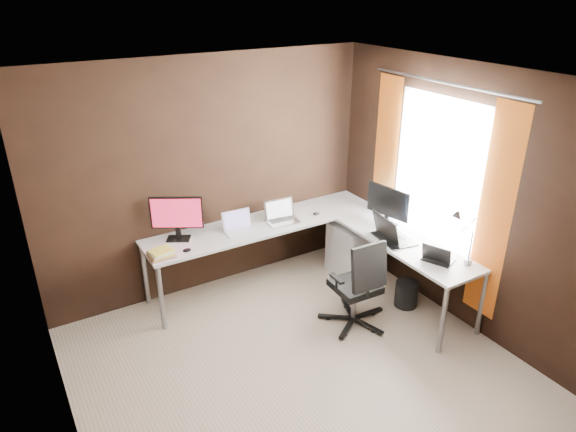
% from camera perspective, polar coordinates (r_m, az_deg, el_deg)
% --- Properties ---
extents(room, '(3.60, 3.60, 2.50)m').
position_cam_1_polar(room, '(4.18, 5.13, -1.59)').
color(room, '#BBAC91').
rests_on(room, ground).
extents(desk, '(2.65, 2.25, 0.73)m').
position_cam_1_polar(desk, '(5.41, 3.20, -2.17)').
color(desk, silver).
rests_on(desk, ground).
extents(drawer_pedestal, '(0.42, 0.50, 0.60)m').
position_cam_1_polar(drawer_pedestal, '(5.98, 7.20, -3.68)').
color(drawer_pedestal, silver).
rests_on(drawer_pedestal, ground).
extents(monitor_left, '(0.47, 0.28, 0.46)m').
position_cam_1_polar(monitor_left, '(5.23, -12.26, 0.03)').
color(monitor_left, black).
rests_on(monitor_left, desk).
extents(monitor_right, '(0.17, 0.52, 0.43)m').
position_cam_1_polar(monitor_right, '(5.52, 11.08, 1.36)').
color(monitor_right, black).
rests_on(monitor_right, desk).
extents(laptop_white, '(0.33, 0.24, 0.21)m').
position_cam_1_polar(laptop_white, '(5.39, -5.51, -1.20)').
color(laptop_white, silver).
rests_on(laptop_white, desk).
extents(laptop_silver, '(0.36, 0.27, 0.23)m').
position_cam_1_polar(laptop_silver, '(5.59, -0.76, -0.07)').
color(laptop_silver, silver).
rests_on(laptop_silver, desk).
extents(laptop_black_big, '(0.36, 0.47, 0.28)m').
position_cam_1_polar(laptop_black_big, '(5.27, 11.39, -2.07)').
color(laptop_black_big, black).
rests_on(laptop_black_big, desk).
extents(laptop_black_small, '(0.29, 0.33, 0.19)m').
position_cam_1_polar(laptop_black_small, '(4.99, 16.26, -4.46)').
color(laptop_black_small, black).
rests_on(laptop_black_small, desk).
extents(book_stack, '(0.25, 0.21, 0.08)m').
position_cam_1_polar(book_stack, '(5.02, -13.89, -4.07)').
color(book_stack, '#B0785F').
rests_on(book_stack, desk).
extents(mouse_left, '(0.10, 0.08, 0.03)m').
position_cam_1_polar(mouse_left, '(5.07, -11.16, -3.74)').
color(mouse_left, black).
rests_on(mouse_left, desk).
extents(mouse_corner, '(0.08, 0.06, 0.03)m').
position_cam_1_polar(mouse_corner, '(5.75, 3.14, 0.27)').
color(mouse_corner, black).
rests_on(mouse_corner, desk).
extents(desk_lamp, '(0.18, 0.21, 0.52)m').
position_cam_1_polar(desk_lamp, '(4.89, 18.81, -1.63)').
color(desk_lamp, slate).
rests_on(desk_lamp, desk).
extents(office_chair, '(0.53, 0.53, 0.95)m').
position_cam_1_polar(office_chair, '(5.13, 7.61, -9.21)').
color(office_chair, black).
rests_on(office_chair, ground).
extents(wastebasket, '(0.24, 0.24, 0.27)m').
position_cam_1_polar(wastebasket, '(5.57, 13.01, -8.43)').
color(wastebasket, black).
rests_on(wastebasket, ground).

